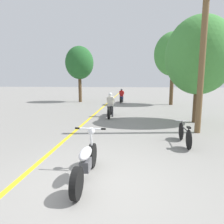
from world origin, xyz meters
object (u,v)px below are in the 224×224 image
object	(u,v)px
roadside_tree_right_far	(173,54)
bicycle_parked	(185,135)
utility_pole	(203,53)
roadside_tree_left	(79,63)
motorcycle_foreground	(86,161)
motorcycle_rider_lead	(110,108)
motorcycle_rider_far	(122,97)
roadside_tree_right_near	(199,56)

from	to	relation	value
roadside_tree_right_far	bicycle_parked	distance (m)	12.31
utility_pole	roadside_tree_left	distance (m)	13.91
roadside_tree_left	motorcycle_foreground	world-z (taller)	roadside_tree_left
roadside_tree_right_far	motorcycle_rider_lead	bearing A→B (deg)	-126.11
roadside_tree_right_far	motorcycle_foreground	distance (m)	15.47
utility_pole	motorcycle_rider_far	distance (m)	12.15
utility_pole	roadside_tree_left	world-z (taller)	utility_pole
roadside_tree_right_far	roadside_tree_right_near	bearing A→B (deg)	-90.79
roadside_tree_left	motorcycle_rider_far	distance (m)	5.39
utility_pole	roadside_tree_right_near	distance (m)	2.23
roadside_tree_right_far	roadside_tree_left	distance (m)	8.90
roadside_tree_right_near	roadside_tree_right_far	distance (m)	7.73
roadside_tree_right_near	motorcycle_foreground	bearing A→B (deg)	-122.77
utility_pole	motorcycle_rider_lead	xyz separation A→B (m)	(-4.10, 3.33, -2.72)
roadside_tree_left	motorcycle_foreground	bearing A→B (deg)	-74.39
roadside_tree_right_far	motorcycle_rider_far	xyz separation A→B (m)	(-4.55, 1.34, -3.90)
motorcycle_rider_lead	bicycle_parked	xyz separation A→B (m)	(3.16, -5.01, -0.20)
roadside_tree_left	motorcycle_foreground	xyz separation A→B (m)	(4.39, -15.73, -3.45)
utility_pole	motorcycle_rider_lead	distance (m)	5.94
roadside_tree_left	motorcycle_rider_far	world-z (taller)	roadside_tree_left
motorcycle_rider_lead	motorcycle_rider_far	world-z (taller)	motorcycle_rider_lead
utility_pole	bicycle_parked	distance (m)	3.50
utility_pole	roadside_tree_right_near	xyz separation A→B (m)	(0.54, 2.16, 0.13)
motorcycle_foreground	bicycle_parked	bearing A→B (deg)	44.86
roadside_tree_left	motorcycle_rider_lead	distance (m)	9.50
roadside_tree_right_near	motorcycle_rider_far	xyz separation A→B (m)	(-4.45, 9.01, -2.89)
roadside_tree_left	motorcycle_foreground	distance (m)	16.70
motorcycle_rider_lead	motorcycle_rider_far	bearing A→B (deg)	88.59
bicycle_parked	motorcycle_rider_far	bearing A→B (deg)	103.02
roadside_tree_right_far	motorcycle_rider_lead	world-z (taller)	roadside_tree_right_far
roadside_tree_left	motorcycle_rider_lead	world-z (taller)	roadside_tree_left
utility_pole	bicycle_parked	world-z (taller)	utility_pole
roadside_tree_right_far	roadside_tree_left	xyz separation A→B (m)	(-8.77, 1.44, -0.54)
motorcycle_rider_far	bicycle_parked	size ratio (longest dim) A/B	1.14
roadside_tree_right_near	roadside_tree_right_far	bearing A→B (deg)	89.21
utility_pole	roadside_tree_right_far	bearing A→B (deg)	86.25
roadside_tree_right_far	motorcycle_rider_lead	distance (m)	8.93
motorcycle_foreground	motorcycle_rider_far	size ratio (longest dim) A/B	1.04
roadside_tree_right_far	roadside_tree_left	world-z (taller)	roadside_tree_right_far
utility_pole	roadside_tree_right_near	size ratio (longest dim) A/B	1.19
utility_pole	bicycle_parked	size ratio (longest dim) A/B	3.73
utility_pole	motorcycle_foreground	size ratio (longest dim) A/B	3.15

